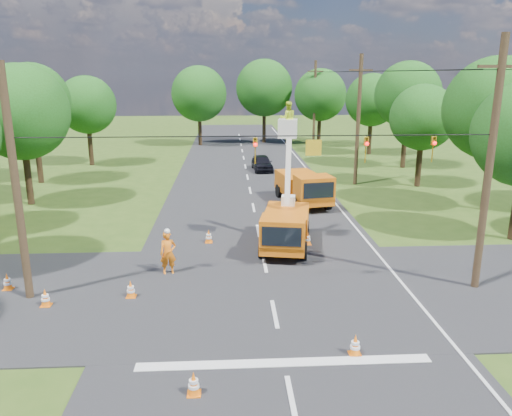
{
  "coord_description": "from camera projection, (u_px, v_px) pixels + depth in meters",
  "views": [
    {
      "loc": [
        -1.62,
        -16.53,
        8.55
      ],
      "look_at": [
        -0.38,
        5.44,
        2.6
      ],
      "focal_mm": 35.0,
      "sensor_mm": 36.0,
      "label": 1
    }
  ],
  "objects": [
    {
      "name": "traffic_cone_2",
      "position": [
        308.0,
        238.0,
        25.63
      ],
      "size": [
        0.38,
        0.38,
        0.71
      ],
      "color": "orange",
      "rests_on": "ground"
    },
    {
      "name": "traffic_cone_3",
      "position": [
        282.0,
        218.0,
        29.32
      ],
      "size": [
        0.38,
        0.38,
        0.71
      ],
      "color": "orange",
      "rests_on": "ground"
    },
    {
      "name": "traffic_cone_8",
      "position": [
        209.0,
        236.0,
        25.92
      ],
      "size": [
        0.38,
        0.38,
        0.71
      ],
      "color": "orange",
      "rests_on": "ground"
    },
    {
      "name": "traffic_cone_5",
      "position": [
        45.0,
        298.0,
        18.83
      ],
      "size": [
        0.38,
        0.38,
        0.71
      ],
      "color": "orange",
      "rests_on": "ground"
    },
    {
      "name": "stop_bar",
      "position": [
        284.0,
        364.0,
        15.17
      ],
      "size": [
        9.0,
        0.45,
        0.02
      ],
      "primitive_type": "cube",
      "color": "silver",
      "rests_on": "ground"
    },
    {
      "name": "distant_car",
      "position": [
        262.0,
        163.0,
        45.25
      ],
      "size": [
        1.95,
        4.24,
        1.41
      ],
      "primitive_type": "imported",
      "rotation": [
        0.0,
        0.0,
        0.07
      ],
      "color": "black",
      "rests_on": "ground"
    },
    {
      "name": "tree_right_e",
      "position": [
        372.0,
        100.0,
        53.15
      ],
      "size": [
        5.6,
        5.6,
        8.63
      ],
      "color": "#382616",
      "rests_on": "ground"
    },
    {
      "name": "signal_span",
      "position": [
        330.0,
        147.0,
        18.76
      ],
      "size": [
        18.0,
        0.29,
        1.07
      ],
      "color": "black",
      "rests_on": "ground"
    },
    {
      "name": "traffic_cone_6",
      "position": [
        7.0,
        282.0,
        20.27
      ],
      "size": [
        0.38,
        0.38,
        0.71
      ],
      "color": "orange",
      "rests_on": "ground"
    },
    {
      "name": "pole_right_mid",
      "position": [
        358.0,
        119.0,
        38.59
      ],
      "size": [
        1.8,
        0.3,
        10.0
      ],
      "color": "#4C3823",
      "rests_on": "ground"
    },
    {
      "name": "road_cross",
      "position": [
        270.0,
        292.0,
        20.18
      ],
      "size": [
        56.0,
        10.0,
        0.07
      ],
      "primitive_type": "cube",
      "color": "black",
      "rests_on": "ground"
    },
    {
      "name": "traffic_cone_0",
      "position": [
        194.0,
        384.0,
        13.61
      ],
      "size": [
        0.38,
        0.38,
        0.71
      ],
      "color": "orange",
      "rests_on": "ground"
    },
    {
      "name": "tree_right_b",
      "position": [
        496.0,
        109.0,
        30.88
      ],
      "size": [
        6.4,
        6.4,
        9.65
      ],
      "color": "#382616",
      "rests_on": "ground"
    },
    {
      "name": "tree_far_c",
      "position": [
        320.0,
        95.0,
        59.6
      ],
      "size": [
        6.2,
        6.2,
        9.18
      ],
      "color": "#382616",
      "rests_on": "ground"
    },
    {
      "name": "traffic_cone_1",
      "position": [
        355.0,
        345.0,
        15.55
      ],
      "size": [
        0.38,
        0.38,
        0.71
      ],
      "color": "orange",
      "rests_on": "ground"
    },
    {
      "name": "ground",
      "position": [
        250.0,
        191.0,
        37.53
      ],
      "size": [
        140.0,
        140.0,
        0.0
      ],
      "primitive_type": "plane",
      "color": "#304C16",
      "rests_on": "ground"
    },
    {
      "name": "pole_right_near",
      "position": [
        489.0,
        165.0,
        19.31
      ],
      "size": [
        1.8,
        0.3,
        10.0
      ],
      "color": "#4C3823",
      "rests_on": "ground"
    },
    {
      "name": "pole_right_far",
      "position": [
        314.0,
        104.0,
        57.87
      ],
      "size": [
        1.8,
        0.3,
        10.0
      ],
      "color": "#4C3823",
      "rests_on": "ground"
    },
    {
      "name": "traffic_cone_7",
      "position": [
        316.0,
        199.0,
        33.58
      ],
      "size": [
        0.38,
        0.38,
        0.71
      ],
      "color": "orange",
      "rests_on": "ground"
    },
    {
      "name": "tree_right_c",
      "position": [
        423.0,
        118.0,
        37.83
      ],
      "size": [
        5.0,
        5.0,
        7.83
      ],
      "color": "#382616",
      "rests_on": "ground"
    },
    {
      "name": "tree_right_d",
      "position": [
        408.0,
        95.0,
        45.27
      ],
      "size": [
        6.0,
        6.0,
        9.7
      ],
      "color": "#382616",
      "rests_on": "ground"
    },
    {
      "name": "ground_worker",
      "position": [
        168.0,
        253.0,
        21.75
      ],
      "size": [
        0.8,
        0.63,
        1.95
      ],
      "primitive_type": "imported",
      "rotation": [
        0.0,
        0.0,
        0.25
      ],
      "color": "orange",
      "rests_on": "ground"
    },
    {
      "name": "pole_left",
      "position": [
        16.0,
        186.0,
        18.49
      ],
      "size": [
        0.3,
        0.3,
        9.0
      ],
      "color": "#4C3823",
      "rests_on": "ground"
    },
    {
      "name": "traffic_cone_4",
      "position": [
        131.0,
        289.0,
        19.57
      ],
      "size": [
        0.38,
        0.38,
        0.71
      ],
      "color": "orange",
      "rests_on": "ground"
    },
    {
      "name": "edge_line",
      "position": [
        324.0,
        190.0,
        37.83
      ],
      "size": [
        0.12,
        90.0,
        0.02
      ],
      "primitive_type": "cube",
      "color": "silver",
      "rests_on": "ground"
    },
    {
      "name": "tree_far_a",
      "position": [
        199.0,
        94.0,
        59.74
      ],
      "size": [
        6.6,
        6.6,
        9.5
      ],
      "color": "#382616",
      "rests_on": "ground"
    },
    {
      "name": "second_truck",
      "position": [
        304.0,
        187.0,
        33.44
      ],
      "size": [
        3.32,
        6.48,
        2.32
      ],
      "rotation": [
        0.0,
        0.0,
        0.18
      ],
      "color": "#D0630E",
      "rests_on": "ground"
    },
    {
      "name": "road_main",
      "position": [
        250.0,
        191.0,
        37.53
      ],
      "size": [
        12.0,
        100.0,
        0.06
      ],
      "primitive_type": "cube",
      "color": "black",
      "rests_on": "ground"
    },
    {
      "name": "tree_left_e",
      "position": [
        32.0,
        101.0,
        38.78
      ],
      "size": [
        5.8,
        5.8,
        9.41
      ],
      "color": "#382616",
      "rests_on": "ground"
    },
    {
      "name": "bucket_truck",
      "position": [
        286.0,
        218.0,
        24.94
      ],
      "size": [
        3.07,
        5.93,
        7.27
      ],
      "rotation": [
        0.0,
        0.0,
        -0.18
      ],
      "color": "#D0630E",
      "rests_on": "ground"
    },
    {
      "name": "tree_left_d",
      "position": [
        20.0,
        112.0,
        32.22
      ],
      "size": [
        6.2,
        6.2,
        9.24
      ],
      "color": "#382616",
      "rests_on": "ground"
    },
    {
      "name": "tree_left_f",
      "position": [
        87.0,
        105.0,
        46.81
      ],
      "size": [
        5.4,
        5.4,
        8.4
      ],
      "color": "#382616",
      "rests_on": "ground"
    },
    {
      "name": "tree_far_b",
      "position": [
        264.0,
        88.0,
        61.94
      ],
      "size": [
        7.0,
        7.0,
        10.32
      ],
      "color": "#382616",
      "rests_on": "ground"
    }
  ]
}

